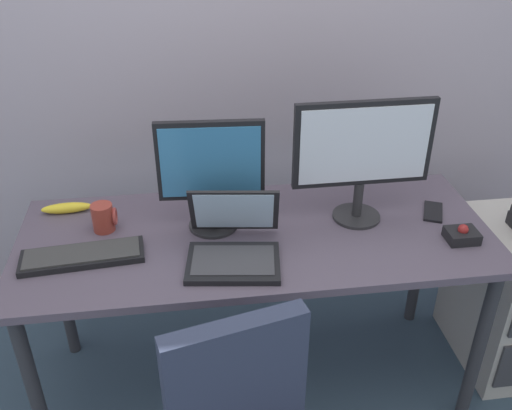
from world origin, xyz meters
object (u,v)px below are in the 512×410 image
at_px(keyboard, 82,256).
at_px(banana, 67,208).
at_px(monitor_side, 211,170).
at_px(cell_phone, 433,212).
at_px(monitor_main, 363,152).
at_px(coffee_mug, 104,217).
at_px(laptop, 234,243).
at_px(trackball_mouse, 462,235).

bearing_deg(keyboard, banana, 106.83).
bearing_deg(monitor_side, cell_phone, -1.33).
bearing_deg(monitor_main, coffee_mug, 177.31).
height_order(monitor_main, banana, monitor_main).
relative_size(monitor_side, cell_phone, 2.94).
height_order(monitor_side, cell_phone, monitor_side).
xyz_separation_m(cell_phone, banana, (-1.39, 0.19, 0.02)).
bearing_deg(cell_phone, laptop, -144.20).
bearing_deg(laptop, trackball_mouse, -1.21).
xyz_separation_m(monitor_side, coffee_mug, (-0.39, 0.03, -0.18)).
bearing_deg(keyboard, coffee_mug, 70.89).
xyz_separation_m(trackball_mouse, banana, (-1.42, 0.38, -0.00)).
height_order(laptop, banana, laptop).
relative_size(monitor_main, trackball_mouse, 4.60).
relative_size(laptop, coffee_mug, 3.36).
relative_size(keyboard, banana, 2.21).
relative_size(monitor_main, banana, 2.66).
height_order(keyboard, cell_phone, keyboard).
xyz_separation_m(laptop, trackball_mouse, (0.81, -0.02, -0.03)).
height_order(cell_phone, banana, banana).
bearing_deg(monitor_main, cell_phone, -1.18).
height_order(monitor_main, keyboard, monitor_main).
distance_m(monitor_side, trackball_mouse, 0.92).
distance_m(monitor_side, coffee_mug, 0.44).
bearing_deg(monitor_main, trackball_mouse, -30.97).
xyz_separation_m(keyboard, trackball_mouse, (1.32, -0.07, 0.01)).
bearing_deg(keyboard, monitor_side, 17.56).
bearing_deg(monitor_main, laptop, -159.67).
height_order(monitor_side, banana, monitor_side).
xyz_separation_m(monitor_side, laptop, (0.06, -0.19, -0.18)).
relative_size(keyboard, laptop, 1.19).
bearing_deg(banana, monitor_side, -17.43).
xyz_separation_m(keyboard, banana, (-0.10, 0.32, 0.01)).
bearing_deg(trackball_mouse, monitor_side, 166.40).
height_order(trackball_mouse, cell_phone, trackball_mouse).
relative_size(keyboard, coffee_mug, 4.01).
bearing_deg(laptop, keyboard, 174.51).
distance_m(coffee_mug, cell_phone, 1.24).
xyz_separation_m(coffee_mug, banana, (-0.16, 0.14, -0.03)).
relative_size(monitor_main, monitor_side, 1.21).
distance_m(monitor_main, cell_phone, 0.41).
relative_size(monitor_side, banana, 2.20).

